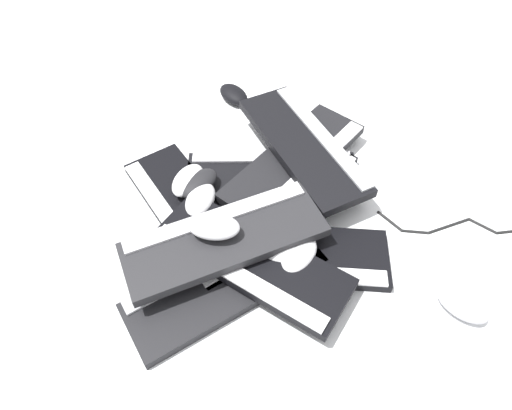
% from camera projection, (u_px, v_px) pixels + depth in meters
% --- Properties ---
extents(ground_plane, '(3.20, 3.20, 0.00)m').
position_uv_depth(ground_plane, '(227.00, 223.00, 1.10)').
color(ground_plane, white).
extents(keyboard_0, '(0.16, 0.44, 0.03)m').
position_uv_depth(keyboard_0, '(272.00, 175.00, 1.18)').
color(keyboard_0, black).
rests_on(keyboard_0, ground).
extents(keyboard_1, '(0.45, 0.36, 0.03)m').
position_uv_depth(keyboard_1, '(189.00, 211.00, 1.11)').
color(keyboard_1, black).
rests_on(keyboard_1, ground).
extents(keyboard_2, '(0.35, 0.46, 0.03)m').
position_uv_depth(keyboard_2, '(225.00, 283.00, 0.99)').
color(keyboard_2, black).
rests_on(keyboard_2, ground).
extents(keyboard_3, '(0.20, 0.45, 0.03)m').
position_uv_depth(keyboard_3, '(290.00, 255.00, 1.03)').
color(keyboard_3, black).
rests_on(keyboard_3, ground).
extents(keyboard_4, '(0.43, 0.41, 0.03)m').
position_uv_depth(keyboard_4, '(286.00, 195.00, 1.14)').
color(keyboard_4, black).
rests_on(keyboard_4, ground).
extents(keyboard_5, '(0.43, 0.40, 0.03)m').
position_uv_depth(keyboard_5, '(295.00, 162.00, 1.17)').
color(keyboard_5, black).
rests_on(keyboard_5, keyboard_0).
extents(keyboard_6, '(0.37, 0.45, 0.03)m').
position_uv_depth(keyboard_6, '(251.00, 260.00, 0.99)').
color(keyboard_6, black).
rests_on(keyboard_6, keyboard_2).
extents(keyboard_7, '(0.46, 0.32, 0.03)m').
position_uv_depth(keyboard_7, '(303.00, 145.00, 1.17)').
color(keyboard_7, black).
rests_on(keyboard_7, keyboard_5).
extents(keyboard_8, '(0.30, 0.46, 0.03)m').
position_uv_depth(keyboard_8, '(225.00, 238.00, 0.99)').
color(keyboard_8, '#232326').
rests_on(keyboard_8, keyboard_6).
extents(mouse_0, '(0.13, 0.12, 0.04)m').
position_uv_depth(mouse_0, '(199.00, 183.00, 1.12)').
color(mouse_0, black).
rests_on(mouse_0, keyboard_1).
extents(mouse_1, '(0.12, 0.13, 0.04)m').
position_uv_depth(mouse_1, '(463.00, 304.00, 0.95)').
color(mouse_1, '#B7B7BC').
rests_on(mouse_1, ground).
extents(mouse_2, '(0.08, 0.12, 0.04)m').
position_uv_depth(mouse_2, '(214.00, 227.00, 0.96)').
color(mouse_2, silver).
rests_on(mouse_2, keyboard_8).
extents(mouse_3, '(0.07, 0.11, 0.04)m').
position_uv_depth(mouse_3, '(286.00, 251.00, 0.99)').
color(mouse_3, silver).
rests_on(mouse_3, keyboard_3).
extents(mouse_4, '(0.12, 0.10, 0.04)m').
position_uv_depth(mouse_4, '(200.00, 200.00, 1.08)').
color(mouse_4, silver).
rests_on(mouse_4, keyboard_1).
extents(mouse_5, '(0.13, 0.12, 0.04)m').
position_uv_depth(mouse_5, '(234.00, 94.00, 1.38)').
color(mouse_5, black).
rests_on(mouse_5, ground).
extents(mouse_6, '(0.13, 0.11, 0.04)m').
position_uv_depth(mouse_6, '(188.00, 180.00, 1.12)').
color(mouse_6, silver).
rests_on(mouse_6, keyboard_1).
extents(mouse_7, '(0.13, 0.12, 0.04)m').
position_uv_depth(mouse_7, '(299.00, 254.00, 0.99)').
color(mouse_7, silver).
rests_on(mouse_7, keyboard_3).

